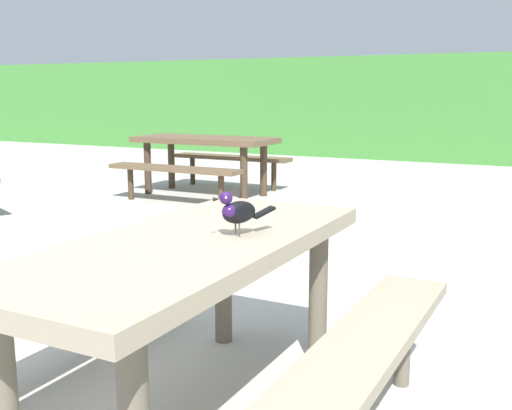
# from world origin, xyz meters

# --- Properties ---
(hedge_wall) EXTENTS (28.00, 2.30, 1.99)m
(hedge_wall) POSITION_xyz_m (0.00, 10.96, 0.99)
(hedge_wall) COLOR #428438
(hedge_wall) RESTS_ON ground
(picnic_table_foreground) EXTENTS (1.70, 1.81, 0.74)m
(picnic_table_foreground) POSITION_xyz_m (0.16, 0.11, 0.56)
(picnic_table_foreground) COLOR gray
(picnic_table_foreground) RESTS_ON ground
(bird_grackle) EXTENTS (0.16, 0.26, 0.18)m
(bird_grackle) POSITION_xyz_m (0.31, 0.23, 0.84)
(bird_grackle) COLOR black
(bird_grackle) RESTS_ON picnic_table_foreground
(picnic_table_mid_right) EXTENTS (1.80, 1.68, 0.74)m
(picnic_table_mid_right) POSITION_xyz_m (-2.65, 4.81, 0.56)
(picnic_table_mid_right) COLOR brown
(picnic_table_mid_right) RESTS_ON ground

